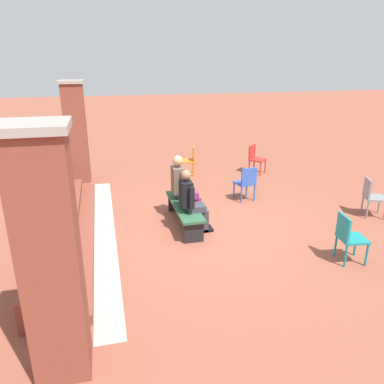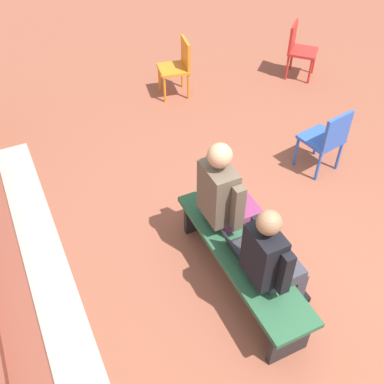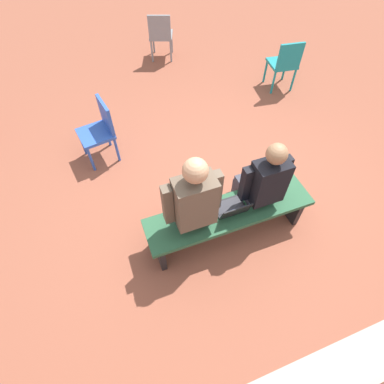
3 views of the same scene
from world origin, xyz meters
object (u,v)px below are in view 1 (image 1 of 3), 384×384
Objects in this scene: person_student at (191,199)px; plastic_chair_far_left at (246,181)px; person_adult at (183,185)px; plastic_chair_near_bench_right at (190,159)px; plastic_chair_foreground at (349,235)px; laptop at (184,202)px; bench at (184,209)px; plastic_chair_by_pillar at (255,157)px; plastic_chair_far_right at (372,195)px.

person_student is 2.19m from plastic_chair_far_left.
person_adult is 1.64× the size of plastic_chair_near_bench_right.
plastic_chair_foreground is (-1.73, -2.27, -0.21)m from person_student.
person_adult is 0.48m from laptop.
plastic_chair_near_bench_right and plastic_chair_far_left have the same top height.
person_adult is at bearing -9.61° from bench.
person_student is at bearing 129.37° from plastic_chair_far_left.
plastic_chair_far_left is at bearing -50.63° from person_student.
plastic_chair_by_pillar is (3.15, -2.86, 0.13)m from bench.
person_adult reaches higher than laptop.
bench is 0.15m from laptop.
plastic_chair_far_right is (-0.89, -3.96, -0.25)m from person_adult.
person_student reaches higher than plastic_chair_near_bench_right.
plastic_chair_foreground is 1.00× the size of plastic_chair_near_bench_right.
plastic_chair_near_bench_right reaches higher than laptop.
plastic_chair_by_pillar is 1.00× the size of plastic_chair_far_right.
plastic_chair_foreground is at bearing -127.41° from person_student.
plastic_chair_near_bench_right is at bearing -15.42° from laptop.
person_adult reaches higher than plastic_chair_far_left.
laptop is 0.38× the size of plastic_chair_far_right.
plastic_chair_far_right is (-1.51, -2.28, 0.00)m from plastic_chair_far_left.
bench is 5.63× the size of laptop.
plastic_chair_foreground is (-2.07, -2.34, -0.02)m from laptop.
plastic_chair_far_right is (-3.64, -1.16, 0.00)m from plastic_chair_by_pillar.
plastic_chair_far_right reaches higher than laptop.
plastic_chair_near_bench_right and plastic_chair_by_pillar have the same top height.
plastic_chair_far_left is at bearing 56.41° from plastic_chair_far_right.
person_adult is 1.64× the size of plastic_chair_foreground.
plastic_chair_near_bench_right is 4.99m from plastic_chair_far_right.
person_adult reaches higher than plastic_chair_by_pillar.
person_student is at bearing 141.37° from plastic_chair_by_pillar.
plastic_chair_near_bench_right is (5.52, 1.39, 0.00)m from plastic_chair_foreground.
laptop is 4.07m from plastic_chair_far_right.
plastic_chair_far_left is at bearing -59.44° from bench.
bench is at bearing 48.20° from plastic_chair_foreground.
person_student reaches higher than plastic_chair_by_pillar.
person_student is 4.00× the size of laptop.
bench is 2.14× the size of plastic_chair_near_bench_right.
bench is 3.57m from plastic_chair_near_bench_right.
laptop is 2.05m from plastic_chair_far_left.
bench is at bearing 10.32° from person_student.
plastic_chair_far_left is (-2.41, -0.81, 0.00)m from plastic_chair_near_bench_right.
person_student is 3.97m from plastic_chair_far_right.
person_adult is at bearing 77.33° from plastic_chair_far_right.
bench is 1.31× the size of person_adult.
bench is at bearing -49.82° from laptop.
person_adult is 3.37m from plastic_chair_foreground.
plastic_chair_far_right is (1.60, -1.70, 0.00)m from plastic_chair_foreground.
person_adult is 1.64× the size of plastic_chair_far_left.
plastic_chair_foreground and plastic_chair_by_pillar have the same top height.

